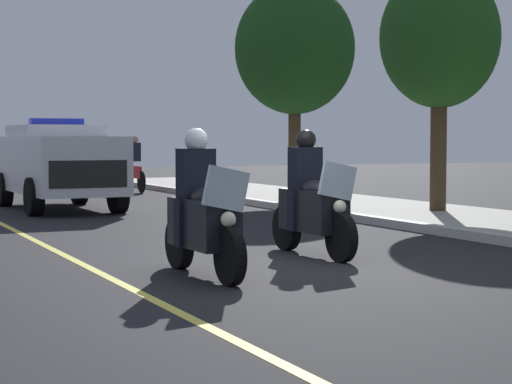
% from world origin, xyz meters
% --- Properties ---
extents(ground_plane, '(80.00, 80.00, 0.00)m').
position_xyz_m(ground_plane, '(0.00, 0.00, 0.00)').
color(ground_plane, black).
extents(lane_stripe_center, '(48.00, 0.12, 0.01)m').
position_xyz_m(lane_stripe_center, '(0.00, -2.16, 0.00)').
color(lane_stripe_center, '#E0D14C').
rests_on(lane_stripe_center, ground).
extents(police_motorcycle_lead_left, '(2.14, 0.58, 1.72)m').
position_xyz_m(police_motorcycle_lead_left, '(0.10, -1.14, 0.70)').
color(police_motorcycle_lead_left, black).
rests_on(police_motorcycle_lead_left, ground).
extents(police_motorcycle_lead_right, '(2.14, 0.58, 1.72)m').
position_xyz_m(police_motorcycle_lead_right, '(-1.05, 0.90, 0.70)').
color(police_motorcycle_lead_right, black).
rests_on(police_motorcycle_lead_right, ground).
extents(police_suv, '(4.96, 2.18, 2.05)m').
position_xyz_m(police_suv, '(-10.80, -0.39, 1.07)').
color(police_suv, silver).
rests_on(police_suv, ground).
extents(cyclist_background, '(1.76, 0.33, 1.69)m').
position_xyz_m(cyclist_background, '(-16.60, 3.19, 0.84)').
color(cyclist_background, black).
rests_on(cyclist_background, ground).
extents(tree_far_back, '(2.47, 2.47, 5.05)m').
position_xyz_m(tree_far_back, '(-5.91, 6.44, 3.65)').
color(tree_far_back, '#42301E').
rests_on(tree_far_back, sidewalk_strip).
extents(tree_behind_suv, '(3.12, 3.12, 5.54)m').
position_xyz_m(tree_behind_suv, '(-11.58, 5.97, 3.92)').
color(tree_behind_suv, '#42301E').
rests_on(tree_behind_suv, sidewalk_strip).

